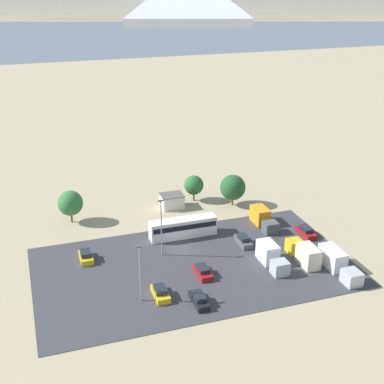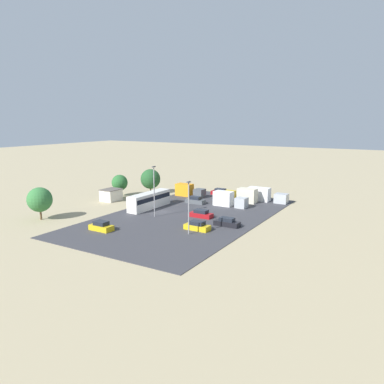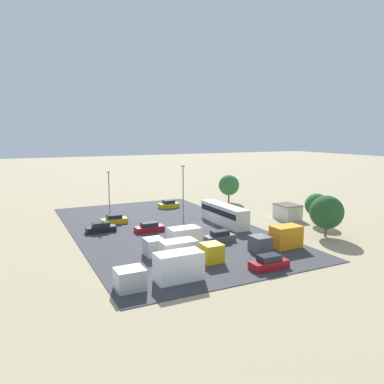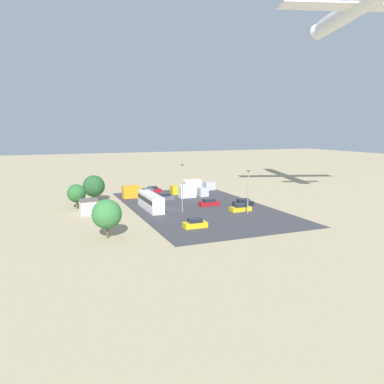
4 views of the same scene
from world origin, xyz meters
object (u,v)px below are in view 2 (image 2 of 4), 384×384
at_px(parked_car_2, 227,222).
at_px(parked_truck_2, 242,196).
at_px(parked_car_3, 220,192).
at_px(parked_car_0, 201,214).
at_px(parked_car_1, 195,200).
at_px(bus, 149,200).
at_px(parked_car_4, 197,226).
at_px(shed_building, 111,195).
at_px(parked_car_5, 101,226).
at_px(parked_truck_0, 228,200).
at_px(parked_truck_1, 189,191).
at_px(parked_truck_3, 265,195).

height_order(parked_car_2, parked_truck_2, parked_truck_2).
bearing_deg(parked_car_3, parked_car_0, 17.24).
bearing_deg(parked_car_1, bus, -34.34).
bearing_deg(parked_car_4, shed_building, 70.47).
bearing_deg(parked_truck_2, bus, 137.49).
relative_size(parked_car_1, parked_car_5, 1.08).
bearing_deg(parked_truck_0, parked_truck_2, 171.14).
height_order(parked_truck_0, parked_truck_2, parked_truck_2).
relative_size(parked_car_3, parked_car_5, 1.12).
xyz_separation_m(shed_building, parked_car_4, (10.33, 29.12, -0.65)).
bearing_deg(parked_truck_1, parked_car_4, 34.33).
relative_size(shed_building, parked_truck_2, 0.58).
xyz_separation_m(bus, parked_truck_3, (-19.12, 18.62, -0.39)).
bearing_deg(parked_car_3, parked_truck_1, -46.98).
bearing_deg(shed_building, parked_truck_1, 135.95).
height_order(shed_building, parked_car_4, shed_building).
relative_size(parked_truck_1, parked_truck_3, 0.81).
distance_m(parked_car_2, parked_truck_3, 23.17).
distance_m(parked_car_2, parked_truck_0, 15.71).
bearing_deg(parked_car_5, parked_car_3, 174.72).
distance_m(bus, parked_car_2, 20.47).
xyz_separation_m(parked_car_0, parked_car_1, (-9.80, -7.09, 0.07)).
bearing_deg(parked_car_3, parked_car_1, -1.97).
xyz_separation_m(parked_truck_1, parked_truck_2, (-0.64, 13.86, 0.12)).
distance_m(shed_building, parked_truck_3, 35.60).
bearing_deg(parked_truck_1, parked_car_3, 133.02).
xyz_separation_m(parked_car_5, parked_truck_1, (-32.30, -2.42, 0.69)).
bearing_deg(parked_car_5, parked_car_4, 122.00).
height_order(bus, parked_car_5, bus).
bearing_deg(parked_truck_0, parked_car_0, -2.13).
bearing_deg(parked_car_2, parked_car_1, 47.54).
xyz_separation_m(parked_car_2, parked_truck_0, (-14.28, -6.50, 0.79)).
distance_m(parked_car_3, parked_truck_3, 12.30).
bearing_deg(parked_car_5, parked_car_1, 173.24).
bearing_deg(parked_car_4, parked_truck_3, -3.95).
relative_size(parked_car_4, parked_truck_1, 0.59).
xyz_separation_m(parked_car_2, parked_truck_2, (-19.68, -5.66, 0.83)).
xyz_separation_m(parked_car_5, parked_truck_2, (-32.94, 11.44, 0.81)).
bearing_deg(parked_car_0, parked_truck_3, -15.33).
bearing_deg(bus, parked_car_5, -80.34).
bearing_deg(parked_truck_3, parked_car_1, -50.74).
height_order(parked_car_0, parked_truck_3, parked_truck_3).
height_order(parked_truck_0, parked_truck_1, parked_truck_0).
distance_m(bus, parked_truck_1, 15.06).
bearing_deg(parked_truck_2, parked_car_0, 175.67).
bearing_deg(bus, parked_truck_0, 37.23).
bearing_deg(parked_truck_0, parked_truck_1, -110.10).
bearing_deg(parked_car_0, parked_truck_1, 38.18).
bearing_deg(parked_car_3, parked_car_4, 19.36).
xyz_separation_m(parked_car_0, parked_truck_2, (-16.66, 1.26, 0.86)).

